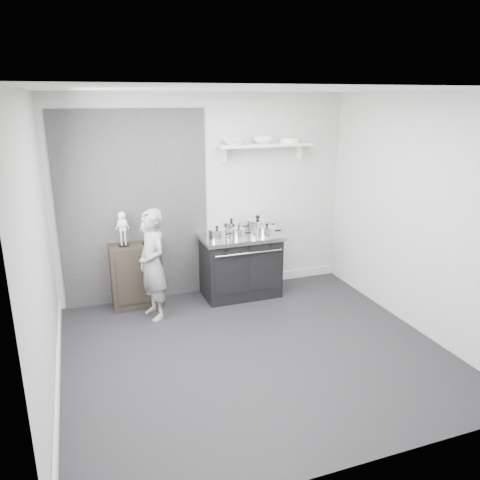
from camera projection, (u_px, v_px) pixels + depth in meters
name	position (u px, v px, depth m)	size (l,w,h in m)	color
ground	(253.00, 351.00, 5.07)	(4.00, 4.00, 0.00)	black
room_shell	(241.00, 200.00, 4.69)	(4.02, 3.62, 2.71)	#B1B1AE
wall_shelf	(265.00, 146.00, 6.24)	(1.30, 0.26, 0.24)	silver
stove	(240.00, 265.00, 6.39)	(1.07, 0.67, 0.86)	black
side_cabinet	(136.00, 275.00, 6.07)	(0.64, 0.37, 0.83)	black
child	(153.00, 265.00, 5.66)	(0.50, 0.33, 1.38)	gray
pot_front_left	(217.00, 234.00, 6.04)	(0.32, 0.23, 0.19)	silver
pot_back_left	(231.00, 227.00, 6.35)	(0.33, 0.25, 0.20)	silver
pot_back_right	(258.00, 225.00, 6.43)	(0.41, 0.33, 0.23)	silver
pot_front_right	(267.00, 231.00, 6.20)	(0.32, 0.24, 0.17)	silver
pot_front_center	(239.00, 233.00, 6.10)	(0.26, 0.17, 0.17)	silver
skeleton_full	(122.00, 226.00, 5.83)	(0.14, 0.09, 0.51)	silver
skeleton_torso	(145.00, 228.00, 5.93)	(0.12, 0.08, 0.42)	silver
bowl_large	(233.00, 142.00, 6.07)	(0.31, 0.31, 0.08)	white
bowl_small	(263.00, 140.00, 6.21)	(0.27, 0.27, 0.08)	white
plate_stack	(289.00, 140.00, 6.33)	(0.27, 0.27, 0.06)	white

